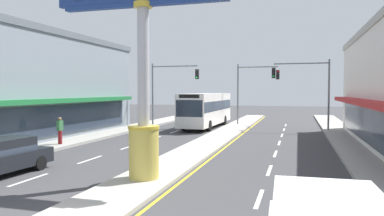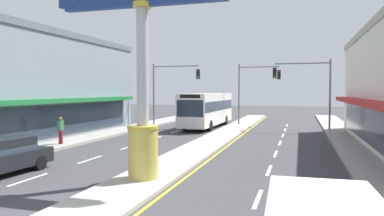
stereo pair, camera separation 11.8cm
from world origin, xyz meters
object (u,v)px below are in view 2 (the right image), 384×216
object	(u,v)px
traffic_light_median_far	(254,84)
pedestrian_near_kerb	(61,129)
sedan_near_left_lane	(2,156)
traffic_light_right_side	(308,82)
bus_far_right_lane	(207,108)
traffic_light_left_side	(170,83)
district_sign	(142,68)
storefront_left	(22,86)
street_bench	(3,148)

from	to	relation	value
traffic_light_median_far	pedestrian_near_kerb	size ratio (longest dim) A/B	3.67
sedan_near_left_lane	traffic_light_right_side	bearing A→B (deg)	59.01
traffic_light_right_side	bus_far_right_lane	distance (m)	9.61
traffic_light_right_side	traffic_light_median_far	world-z (taller)	same
traffic_light_left_side	bus_far_right_lane	distance (m)	4.35
traffic_light_left_side	sedan_near_left_lane	size ratio (longest dim) A/B	1.42
district_sign	traffic_light_median_far	size ratio (longest dim) A/B	1.29
storefront_left	street_bench	size ratio (longest dim) A/B	12.08
district_sign	traffic_light_left_side	world-z (taller)	district_sign
traffic_light_left_side	pedestrian_near_kerb	size ratio (longest dim) A/B	3.67
bus_far_right_lane	street_bench	bearing A→B (deg)	-106.31
storefront_left	bus_far_right_lane	size ratio (longest dim) A/B	1.72
bus_far_right_lane	sedan_near_left_lane	distance (m)	22.19
traffic_light_left_side	traffic_light_right_side	xyz separation A→B (m)	(12.84, -0.39, 0.00)
traffic_light_left_side	pedestrian_near_kerb	world-z (taller)	traffic_light_left_side
district_sign	traffic_light_right_side	bearing A→B (deg)	72.46
storefront_left	district_sign	bearing A→B (deg)	-34.67
bus_far_right_lane	pedestrian_near_kerb	bearing A→B (deg)	-111.40
traffic_light_left_side	traffic_light_median_far	distance (m)	8.39
traffic_light_right_side	traffic_light_median_far	xyz separation A→B (m)	(-5.15, 3.75, -0.05)
pedestrian_near_kerb	traffic_light_median_far	bearing A→B (deg)	60.50
sedan_near_left_lane	pedestrian_near_kerb	distance (m)	7.63
traffic_light_left_side	street_bench	world-z (taller)	traffic_light_left_side
traffic_light_median_far	street_bench	size ratio (longest dim) A/B	3.87
district_sign	traffic_light_right_side	world-z (taller)	district_sign
pedestrian_near_kerb	storefront_left	bearing A→B (deg)	150.03
district_sign	street_bench	size ratio (longest dim) A/B	4.99
bus_far_right_lane	traffic_light_median_far	bearing A→B (deg)	33.63
street_bench	pedestrian_near_kerb	bearing A→B (deg)	90.95
traffic_light_left_side	traffic_light_right_side	size ratio (longest dim) A/B	1.00
storefront_left	street_bench	bearing A→B (deg)	-53.65
bus_far_right_lane	sedan_near_left_lane	size ratio (longest dim) A/B	2.57
traffic_light_left_side	sedan_near_left_lane	distance (m)	21.57
district_sign	traffic_light_median_far	xyz separation A→B (m)	(1.27, 24.05, -0.17)
sedan_near_left_lane	traffic_light_left_side	bearing A→B (deg)	90.78
sedan_near_left_lane	pedestrian_near_kerb	size ratio (longest dim) A/B	2.59
storefront_left	pedestrian_near_kerb	distance (m)	7.33
district_sign	traffic_light_median_far	bearing A→B (deg)	86.99
bus_far_right_lane	traffic_light_left_side	bearing A→B (deg)	-170.06
traffic_light_right_side	district_sign	bearing A→B (deg)	-107.54
district_sign	sedan_near_left_lane	bearing A→B (deg)	-174.49
traffic_light_right_side	traffic_light_left_side	bearing A→B (deg)	178.25
traffic_light_right_side	sedan_near_left_lane	world-z (taller)	traffic_light_right_side
traffic_light_right_side	sedan_near_left_lane	distance (m)	24.62
district_sign	bus_far_right_lane	xyz separation A→B (m)	(-2.83, 21.32, -2.50)
bus_far_right_lane	sedan_near_left_lane	bearing A→B (deg)	-98.56
traffic_light_median_far	sedan_near_left_lane	world-z (taller)	traffic_light_median_far
bus_far_right_lane	street_bench	world-z (taller)	bus_far_right_lane
traffic_light_median_far	street_bench	bearing A→B (deg)	-113.83
district_sign	pedestrian_near_kerb	distance (m)	11.32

